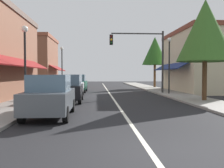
% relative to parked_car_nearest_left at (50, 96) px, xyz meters
% --- Properties ---
extents(ground_plane, '(80.00, 80.00, 0.00)m').
position_rel_parked_car_nearest_left_xyz_m(ground_plane, '(3.16, 12.71, -0.88)').
color(ground_plane, black).
extents(sidewalk_left, '(2.60, 56.00, 0.12)m').
position_rel_parked_car_nearest_left_xyz_m(sidewalk_left, '(-2.34, 12.71, -0.82)').
color(sidewalk_left, gray).
rests_on(sidewalk_left, ground).
extents(sidewalk_right, '(2.60, 56.00, 0.12)m').
position_rel_parked_car_nearest_left_xyz_m(sidewalk_right, '(8.66, 12.71, -0.82)').
color(sidewalk_right, gray).
rests_on(sidewalk_right, ground).
extents(lane_center_stripe, '(0.14, 52.00, 0.01)m').
position_rel_parked_car_nearest_left_xyz_m(lane_center_stripe, '(3.16, 12.71, -0.88)').
color(lane_center_stripe, silver).
rests_on(lane_center_stripe, ground).
extents(storefront_right_block, '(5.79, 10.20, 6.24)m').
position_rel_parked_car_nearest_left_xyz_m(storefront_right_block, '(12.20, 14.71, 2.25)').
color(storefront_right_block, beige).
rests_on(storefront_right_block, ground).
extents(storefront_far_left, '(7.19, 8.20, 6.60)m').
position_rel_parked_car_nearest_left_xyz_m(storefront_far_left, '(-6.57, 22.71, 2.42)').
color(storefront_far_left, brown).
rests_on(storefront_far_left, ground).
extents(parked_car_nearest_left, '(1.80, 4.11, 1.77)m').
position_rel_parked_car_nearest_left_xyz_m(parked_car_nearest_left, '(0.00, 0.00, 0.00)').
color(parked_car_nearest_left, '#4C5156').
rests_on(parked_car_nearest_left, ground).
extents(parked_car_second_left, '(1.83, 4.12, 1.77)m').
position_rel_parked_car_nearest_left_xyz_m(parked_car_second_left, '(0.13, 5.74, 0.00)').
color(parked_car_second_left, black).
rests_on(parked_car_second_left, ground).
extents(parked_car_third_left, '(1.82, 4.12, 1.77)m').
position_rel_parked_car_nearest_left_xyz_m(parked_car_third_left, '(-0.06, 9.99, 0.00)').
color(parked_car_third_left, silver).
rests_on(parked_car_third_left, ground).
extents(parked_car_far_left, '(1.86, 4.14, 1.77)m').
position_rel_parked_car_nearest_left_xyz_m(parked_car_far_left, '(0.05, 14.79, 0.00)').
color(parked_car_far_left, '#0F4C33').
rests_on(parked_car_far_left, ground).
extents(traffic_signal_mast_arm, '(4.94, 0.50, 5.71)m').
position_rel_parked_car_nearest_left_xyz_m(traffic_signal_mast_arm, '(6.27, 12.01, 3.01)').
color(traffic_signal_mast_arm, '#333333').
rests_on(traffic_signal_mast_arm, ground).
extents(street_lamp_left_near, '(0.36, 0.36, 4.42)m').
position_rel_parked_car_nearest_left_xyz_m(street_lamp_left_near, '(-1.93, 3.35, 2.13)').
color(street_lamp_left_near, black).
rests_on(street_lamp_left_near, ground).
extents(street_lamp_right_mid, '(0.36, 0.36, 4.96)m').
position_rel_parked_car_nearest_left_xyz_m(street_lamp_right_mid, '(8.24, 10.94, 2.45)').
color(street_lamp_right_mid, black).
rests_on(street_lamp_right_mid, ground).
extents(street_lamp_left_far, '(0.36, 0.36, 4.90)m').
position_rel_parked_car_nearest_left_xyz_m(street_lamp_left_far, '(-1.93, 18.17, 2.41)').
color(street_lamp_left_far, black).
rests_on(street_lamp_left_far, ground).
extents(tree_right_near, '(3.62, 3.62, 6.61)m').
position_rel_parked_car_nearest_left_xyz_m(tree_right_near, '(8.92, 5.29, 3.72)').
color(tree_right_near, '#4C331E').
rests_on(tree_right_near, ground).
extents(tree_right_far, '(3.30, 3.30, 6.67)m').
position_rel_parked_car_nearest_left_xyz_m(tree_right_far, '(9.56, 22.00, 3.95)').
color(tree_right_far, '#4C331E').
rests_on(tree_right_far, ground).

